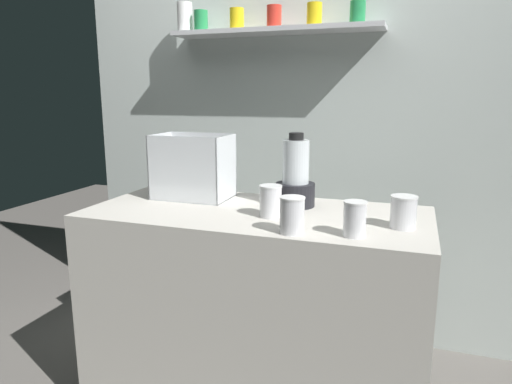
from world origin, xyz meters
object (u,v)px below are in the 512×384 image
(blender_pitcher, at_px, (295,179))
(juice_cup_mango_middle, at_px, (355,220))
(carrot_display_bin, at_px, (192,177))
(juice_cup_mango_far_left, at_px, (271,203))
(juice_cup_pomegranate_left, at_px, (292,218))
(juice_cup_carrot_right, at_px, (403,214))

(blender_pitcher, bearing_deg, juice_cup_mango_middle, -50.14)
(carrot_display_bin, xyz_separation_m, blender_pitcher, (0.49, -0.00, 0.02))
(carrot_display_bin, xyz_separation_m, juice_cup_mango_far_left, (0.45, -0.21, -0.04))
(juice_cup_pomegranate_left, xyz_separation_m, juice_cup_mango_middle, (0.21, 0.03, 0.00))
(juice_cup_mango_middle, bearing_deg, carrot_display_bin, 155.60)
(blender_pitcher, xyz_separation_m, juice_cup_carrot_right, (0.45, -0.20, -0.07))
(juice_cup_mango_middle, bearing_deg, juice_cup_carrot_right, 45.82)
(carrot_display_bin, height_order, juice_cup_mango_far_left, carrot_display_bin)
(blender_pitcher, xyz_separation_m, juice_cup_mango_far_left, (-0.05, -0.21, -0.06))
(juice_cup_carrot_right, bearing_deg, carrot_display_bin, 167.93)
(juice_cup_mango_far_left, bearing_deg, juice_cup_carrot_right, 0.95)
(juice_cup_pomegranate_left, height_order, juice_cup_mango_middle, juice_cup_pomegranate_left)
(juice_cup_carrot_right, bearing_deg, juice_cup_mango_far_left, -179.05)
(juice_cup_pomegranate_left, relative_size, juice_cup_carrot_right, 1.09)
(juice_cup_pomegranate_left, bearing_deg, juice_cup_mango_far_left, 126.44)
(blender_pitcher, distance_m, juice_cup_mango_far_left, 0.22)
(juice_cup_mango_far_left, bearing_deg, juice_cup_mango_middle, -23.43)
(juice_cup_mango_middle, bearing_deg, blender_pitcher, 129.86)
(juice_cup_pomegranate_left, bearing_deg, blender_pitcher, 102.69)
(carrot_display_bin, distance_m, juice_cup_mango_far_left, 0.50)
(blender_pitcher, height_order, juice_cup_pomegranate_left, blender_pitcher)
(juice_cup_pomegranate_left, height_order, juice_cup_carrot_right, juice_cup_pomegranate_left)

